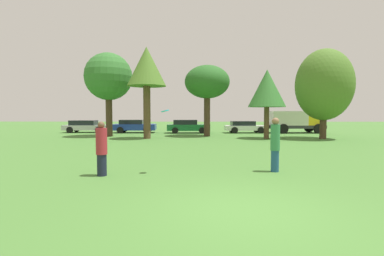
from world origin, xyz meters
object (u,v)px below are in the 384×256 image
(person_catcher, at_px, (275,144))
(tree_0, at_px, (108,77))
(person_thrower, at_px, (102,149))
(parked_car_silver, at_px, (86,126))
(tree_4, at_px, (324,85))
(delivery_truck_yellow, at_px, (294,121))
(frisbee, at_px, (165,111))
(tree_2, at_px, (207,83))
(tree_1, at_px, (147,68))
(parked_car_green, at_px, (188,126))
(tree_3, at_px, (267,89))
(parked_car_blue, at_px, (134,126))
(parked_car_white, at_px, (245,127))

(person_catcher, relative_size, tree_0, 0.26)
(person_thrower, xyz_separation_m, parked_car_silver, (-8.27, 19.41, -0.19))
(tree_4, height_order, delivery_truck_yellow, tree_4)
(frisbee, relative_size, delivery_truck_yellow, 0.05)
(person_catcher, bearing_deg, tree_2, -90.56)
(tree_1, relative_size, parked_car_green, 1.64)
(tree_0, bearing_deg, person_thrower, -73.27)
(tree_3, distance_m, parked_car_green, 9.13)
(parked_car_blue, bearing_deg, person_catcher, -67.29)
(delivery_truck_yellow, bearing_deg, tree_2, -158.12)
(frisbee, distance_m, tree_0, 15.89)
(tree_3, xyz_separation_m, parked_car_silver, (-16.46, 6.55, -3.13))
(parked_car_green, bearing_deg, person_thrower, -98.85)
(frisbee, xyz_separation_m, parked_car_blue, (-5.21, 18.69, -1.31))
(person_catcher, distance_m, frisbee, 3.73)
(frisbee, bearing_deg, person_catcher, 5.20)
(tree_4, relative_size, parked_car_blue, 1.61)
(person_catcher, xyz_separation_m, frisbee, (-3.56, -0.32, 1.07))
(parked_car_white, distance_m, delivery_truck_yellow, 4.87)
(person_thrower, relative_size, delivery_truck_yellow, 0.30)
(tree_0, bearing_deg, person_catcher, -54.75)
(parked_car_green, relative_size, parked_car_white, 1.02)
(tree_1, distance_m, parked_car_silver, 11.05)
(tree_0, bearing_deg, tree_3, -8.17)
(frisbee, distance_m, tree_2, 15.05)
(tree_1, distance_m, tree_3, 9.20)
(frisbee, distance_m, tree_4, 16.31)
(tree_3, bearing_deg, tree_0, 171.83)
(tree_0, distance_m, parked_car_silver, 7.45)
(person_catcher, bearing_deg, tree_4, -127.33)
(tree_4, distance_m, delivery_truck_yellow, 7.00)
(person_thrower, distance_m, tree_3, 15.53)
(delivery_truck_yellow, bearing_deg, tree_0, -168.06)
(frisbee, height_order, delivery_truck_yellow, delivery_truck_yellow)
(parked_car_blue, xyz_separation_m, parked_car_white, (10.93, -0.03, -0.06))
(person_catcher, height_order, tree_4, tree_4)
(tree_4, relative_size, parked_car_white, 1.62)
(tree_1, xyz_separation_m, parked_car_silver, (-7.39, 6.78, -4.65))
(person_catcher, relative_size, frisbee, 6.89)
(tree_1, bearing_deg, tree_2, 28.07)
(person_thrower, bearing_deg, tree_2, 68.73)
(parked_car_blue, relative_size, delivery_truck_yellow, 0.76)
(parked_car_silver, bearing_deg, delivery_truck_yellow, -3.65)
(person_thrower, distance_m, tree_0, 15.85)
(parked_car_green, distance_m, delivery_truck_yellow, 10.48)
(tree_0, bearing_deg, parked_car_blue, 75.94)
(frisbee, height_order, tree_4, tree_4)
(person_thrower, height_order, parked_car_blue, person_thrower)
(frisbee, bearing_deg, tree_0, 113.83)
(frisbee, relative_size, parked_car_blue, 0.06)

